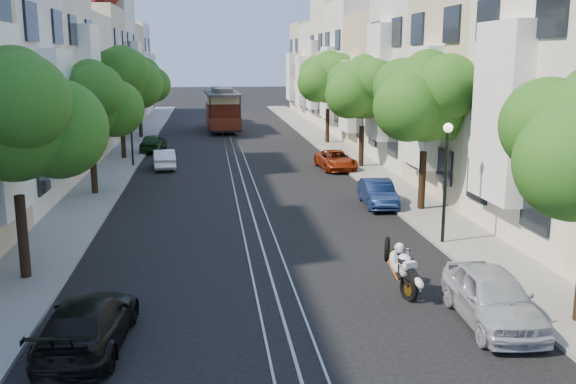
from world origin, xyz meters
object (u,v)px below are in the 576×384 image
object	(u,v)px
tree_e_b	(427,100)
cable_car	(222,108)
tree_w_c	(121,80)
parked_car_w_near	(88,323)
lamp_east	(446,165)
tree_w_b	(91,103)
tree_w_a	(14,120)
parked_car_w_mid	(164,159)
parked_car_w_far	(153,143)
tree_e_c	(364,90)
sportbike_rider	(401,266)
parked_car_e_near	(493,297)
lamp_west	(131,120)
parked_car_e_mid	(378,193)
tree_e_d	(329,79)
parked_car_e_far	(336,160)
tree_w_d	(139,81)

from	to	relation	value
tree_e_b	cable_car	xyz separation A→B (m)	(-7.76, 31.89, -2.68)
tree_w_c	parked_car_w_near	world-z (taller)	tree_w_c
tree_e_b	parked_car_w_near	size ratio (longest dim) A/B	1.59
tree_w_c	lamp_east	world-z (taller)	tree_w_c
tree_w_b	cable_car	bearing A→B (deg)	76.13
tree_w_a	parked_car_w_mid	bearing A→B (deg)	81.88
lamp_east	cable_car	distance (m)	37.50
tree_w_b	parked_car_w_far	xyz separation A→B (m)	(1.54, 14.24, -3.77)
tree_e_c	sportbike_rider	size ratio (longest dim) A/B	3.49
tree_e_c	parked_car_e_near	world-z (taller)	tree_e_c
tree_w_b	lamp_west	xyz separation A→B (m)	(0.84, 8.02, -1.55)
sportbike_rider	parked_car_e_mid	xyz separation A→B (m)	(2.19, 10.63, -0.26)
tree_w_b	tree_e_b	bearing A→B (deg)	-19.15
tree_e_d	parked_car_e_near	xyz separation A→B (m)	(-2.18, -33.64, -4.18)
sportbike_rider	cable_car	size ratio (longest dim) A/B	0.20
tree_e_d	lamp_east	size ratio (longest dim) A/B	1.65
tree_w_a	parked_car_w_far	xyz separation A→B (m)	(1.54, 26.24, -4.11)
tree_e_d	lamp_west	distance (m)	16.39
tree_e_d	parked_car_w_far	xyz separation A→B (m)	(-12.86, -2.76, -4.24)
tree_e_b	tree_e_d	world-z (taller)	tree_e_d
parked_car_w_mid	parked_car_w_far	size ratio (longest dim) A/B	0.94
tree_e_c	parked_car_e_near	xyz separation A→B (m)	(-2.18, -22.64, -3.91)
lamp_east	lamp_west	bearing A→B (deg)	124.99
parked_car_e_mid	tree_w_c	bearing A→B (deg)	133.46
parked_car_e_near	parked_car_e_far	xyz separation A→B (m)	(0.52, 22.32, -0.13)
parked_car_e_near	parked_car_w_far	world-z (taller)	parked_car_e_near
tree_w_b	tree_e_d	bearing A→B (deg)	49.73
tree_e_b	tree_w_d	size ratio (longest dim) A/B	1.03
tree_w_d	parked_car_e_mid	xyz separation A→B (m)	(12.74, -25.84, -4.02)
tree_w_b	tree_w_c	bearing A→B (deg)	90.00
parked_car_w_mid	tree_e_c	bearing A→B (deg)	167.79
tree_w_a	tree_e_b	bearing A→B (deg)	25.92
tree_w_d	parked_car_e_far	bearing A→B (deg)	-52.03
lamp_west	parked_car_w_mid	size ratio (longest dim) A/B	1.20
parked_car_e_mid	tree_w_a	bearing A→B (deg)	-144.54
tree_e_c	tree_e_b	bearing A→B (deg)	-90.00
lamp_west	parked_car_w_mid	bearing A→B (deg)	-23.35
tree_w_a	parked_car_w_mid	size ratio (longest dim) A/B	1.92
lamp_west	parked_car_e_mid	bearing A→B (deg)	-44.91
tree_e_d	parked_car_e_mid	world-z (taller)	tree_e_d
tree_w_d	parked_car_e_mid	bearing A→B (deg)	-63.75
parked_car_e_near	parked_car_w_far	xyz separation A→B (m)	(-10.68, 30.89, -0.06)
tree_e_d	tree_w_c	xyz separation A→B (m)	(-14.40, -6.00, 0.20)
sportbike_rider	tree_e_c	bearing A→B (deg)	62.42
lamp_east	parked_car_w_far	size ratio (longest dim) A/B	1.13
parked_car_w_mid	lamp_west	bearing A→B (deg)	-29.66
lamp_east	tree_w_c	bearing A→B (deg)	122.65
tree_e_d	tree_w_d	distance (m)	15.25
parked_car_e_far	tree_e_c	bearing A→B (deg)	7.65
parked_car_e_near	cable_car	bearing A→B (deg)	100.62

